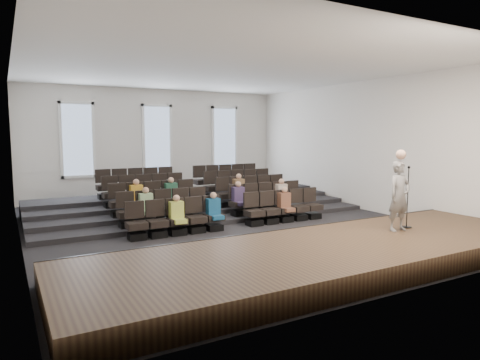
# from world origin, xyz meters

# --- Properties ---
(ground) EXTENTS (14.00, 14.00, 0.00)m
(ground) POSITION_xyz_m (0.00, 0.00, 0.00)
(ground) COLOR black
(ground) RESTS_ON ground
(ceiling) EXTENTS (12.00, 14.00, 0.02)m
(ceiling) POSITION_xyz_m (0.00, 0.00, 5.01)
(ceiling) COLOR white
(ceiling) RESTS_ON ground
(wall_back) EXTENTS (12.00, 0.04, 5.00)m
(wall_back) POSITION_xyz_m (0.00, 7.02, 2.50)
(wall_back) COLOR silver
(wall_back) RESTS_ON ground
(wall_front) EXTENTS (12.00, 0.04, 5.00)m
(wall_front) POSITION_xyz_m (0.00, -7.02, 2.50)
(wall_front) COLOR silver
(wall_front) RESTS_ON ground
(wall_left) EXTENTS (0.04, 14.00, 5.00)m
(wall_left) POSITION_xyz_m (-6.02, 0.00, 2.50)
(wall_left) COLOR silver
(wall_left) RESTS_ON ground
(wall_right) EXTENTS (0.04, 14.00, 5.00)m
(wall_right) POSITION_xyz_m (6.02, 0.00, 2.50)
(wall_right) COLOR silver
(wall_right) RESTS_ON ground
(stage) EXTENTS (11.80, 3.60, 0.50)m
(stage) POSITION_xyz_m (0.00, -5.10, 0.25)
(stage) COLOR #43301C
(stage) RESTS_ON ground
(stage_lip) EXTENTS (11.80, 0.06, 0.52)m
(stage_lip) POSITION_xyz_m (0.00, -3.33, 0.25)
(stage_lip) COLOR black
(stage_lip) RESTS_ON ground
(risers) EXTENTS (11.80, 4.80, 0.60)m
(risers) POSITION_xyz_m (0.00, 3.17, 0.20)
(risers) COLOR black
(risers) RESTS_ON ground
(seating_rows) EXTENTS (6.80, 4.70, 1.67)m
(seating_rows) POSITION_xyz_m (-0.00, 1.54, 0.68)
(seating_rows) COLOR black
(seating_rows) RESTS_ON ground
(windows) EXTENTS (8.44, 0.10, 3.24)m
(windows) POSITION_xyz_m (0.00, 6.95, 2.70)
(windows) COLOR white
(windows) RESTS_ON wall_back
(audience) EXTENTS (5.45, 2.64, 1.10)m
(audience) POSITION_xyz_m (-0.28, 0.45, 0.83)
(audience) COLOR #BAC64F
(audience) RESTS_ON seating_rows
(speaker) EXTENTS (0.66, 0.44, 1.79)m
(speaker) POSITION_xyz_m (2.45, -4.88, 1.40)
(speaker) COLOR slate
(speaker) RESTS_ON stage
(mic_stand) EXTENTS (0.27, 0.27, 1.64)m
(mic_stand) POSITION_xyz_m (2.95, -4.72, 0.99)
(mic_stand) COLOR black
(mic_stand) RESTS_ON stage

